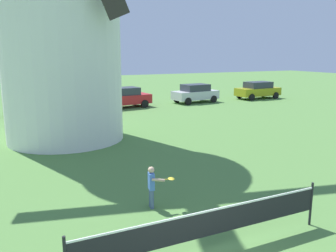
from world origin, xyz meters
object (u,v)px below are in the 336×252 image
object	(u,v)px
parked_car_silver	(195,93)
tennis_net	(209,223)
player_far	(152,185)
parked_car_red	(123,97)
parked_car_blue	(40,103)
parked_car_mustard	(258,90)

from	to	relation	value
parked_car_silver	tennis_net	bearing A→B (deg)	-119.12
tennis_net	parked_car_silver	distance (m)	23.04
player_far	parked_car_silver	world-z (taller)	parked_car_silver
parked_car_red	parked_car_blue	bearing A→B (deg)	-176.53
parked_car_silver	parked_car_mustard	size ratio (longest dim) A/B	0.96
tennis_net	parked_car_mustard	bearing A→B (deg)	48.28
parked_car_blue	player_far	bearing A→B (deg)	-86.06
tennis_net	parked_car_silver	world-z (taller)	parked_car_silver
player_far	parked_car_mustard	xyz separation A→B (m)	(17.95, 17.33, 0.14)
parked_car_red	parked_car_silver	xyz separation A→B (m)	(6.49, 0.11, -0.00)
parked_car_red	parked_car_mustard	world-z (taller)	same
player_far	parked_car_mustard	size ratio (longest dim) A/B	0.28
tennis_net	parked_car_silver	bearing A→B (deg)	60.88
parked_car_blue	parked_car_silver	size ratio (longest dim) A/B	1.14
parked_car_red	parked_car_mustard	distance (m)	13.03
tennis_net	player_far	xyz separation A→B (m)	(-0.20, 2.58, -0.02)
player_far	tennis_net	bearing A→B (deg)	-85.63
parked_car_silver	parked_car_mustard	bearing A→B (deg)	-1.91
parked_car_red	tennis_net	bearing A→B (deg)	-103.27
parked_car_mustard	parked_car_red	bearing A→B (deg)	179.54
player_far	parked_car_red	size ratio (longest dim) A/B	0.27
tennis_net	parked_car_red	xyz separation A→B (m)	(4.72, 20.01, 0.12)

